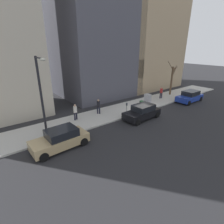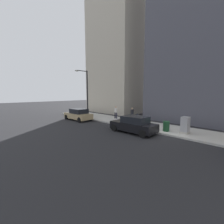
{
  "view_description": "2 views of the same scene",
  "coord_description": "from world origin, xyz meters",
  "px_view_note": "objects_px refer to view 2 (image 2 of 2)",
  "views": [
    {
      "loc": [
        -12.76,
        14.67,
        7.32
      ],
      "look_at": [
        -0.38,
        5.03,
        1.33
      ],
      "focal_mm": 28.0,
      "sensor_mm": 36.0,
      "label": 1
    },
    {
      "loc": [
        -11.84,
        -6.55,
        3.55
      ],
      "look_at": [
        -0.31,
        5.22,
        1.48
      ],
      "focal_mm": 24.0,
      "sensor_mm": 36.0,
      "label": 2
    }
  ],
  "objects_px": {
    "office_block_center": "(204,30)",
    "parked_car_tan": "(78,115)",
    "pedestrian_far_corner": "(116,112)",
    "office_tower_right": "(122,41)",
    "streetlamp": "(86,90)",
    "trash_bin": "(166,126)",
    "utility_box": "(185,125)",
    "pedestrian_midblock": "(132,114)",
    "parking_meter": "(137,119)",
    "parked_car_black": "(134,125)"
  },
  "relations": [
    {
      "from": "utility_box",
      "to": "pedestrian_far_corner",
      "type": "height_order",
      "value": "pedestrian_far_corner"
    },
    {
      "from": "parking_meter",
      "to": "office_block_center",
      "type": "distance_m",
      "value": 15.12
    },
    {
      "from": "parking_meter",
      "to": "office_tower_right",
      "type": "height_order",
      "value": "office_tower_right"
    },
    {
      "from": "pedestrian_far_corner",
      "to": "office_tower_right",
      "type": "bearing_deg",
      "value": 113.59
    },
    {
      "from": "parked_car_tan",
      "to": "parking_meter",
      "type": "relative_size",
      "value": 3.16
    },
    {
      "from": "utility_box",
      "to": "office_tower_right",
      "type": "bearing_deg",
      "value": 59.36
    },
    {
      "from": "pedestrian_midblock",
      "to": "trash_bin",
      "type": "bearing_deg",
      "value": 39.99
    },
    {
      "from": "streetlamp",
      "to": "trash_bin",
      "type": "relative_size",
      "value": 7.22
    },
    {
      "from": "utility_box",
      "to": "parking_meter",
      "type": "bearing_deg",
      "value": 101.03
    },
    {
      "from": "utility_box",
      "to": "trash_bin",
      "type": "distance_m",
      "value": 1.55
    },
    {
      "from": "utility_box",
      "to": "pedestrian_midblock",
      "type": "relative_size",
      "value": 0.86
    },
    {
      "from": "office_tower_right",
      "to": "pedestrian_far_corner",
      "type": "bearing_deg",
      "value": -142.56
    },
    {
      "from": "parked_car_black",
      "to": "parked_car_tan",
      "type": "distance_m",
      "value": 9.09
    },
    {
      "from": "utility_box",
      "to": "trash_bin",
      "type": "bearing_deg",
      "value": 105.19
    },
    {
      "from": "parked_car_tan",
      "to": "pedestrian_midblock",
      "type": "bearing_deg",
      "value": -59.45
    },
    {
      "from": "parked_car_black",
      "to": "parked_car_tan",
      "type": "height_order",
      "value": "same"
    },
    {
      "from": "parking_meter",
      "to": "parked_car_tan",
      "type": "bearing_deg",
      "value": 101.69
    },
    {
      "from": "streetlamp",
      "to": "office_block_center",
      "type": "height_order",
      "value": "office_block_center"
    },
    {
      "from": "trash_bin",
      "to": "pedestrian_midblock",
      "type": "relative_size",
      "value": 0.54
    },
    {
      "from": "parked_car_tan",
      "to": "parking_meter",
      "type": "xyz_separation_m",
      "value": [
        1.72,
        -8.3,
        0.24
      ]
    },
    {
      "from": "parked_car_black",
      "to": "office_tower_right",
      "type": "relative_size",
      "value": 0.16
    },
    {
      "from": "streetlamp",
      "to": "trash_bin",
      "type": "xyz_separation_m",
      "value": [
        0.62,
        -11.61,
        -3.42
      ]
    },
    {
      "from": "parked_car_tan",
      "to": "pedestrian_midblock",
      "type": "xyz_separation_m",
      "value": [
        3.84,
        -6.01,
        0.35
      ]
    },
    {
      "from": "pedestrian_midblock",
      "to": "pedestrian_far_corner",
      "type": "xyz_separation_m",
      "value": [
        0.01,
        2.81,
        0.0
      ]
    },
    {
      "from": "utility_box",
      "to": "parked_car_tan",
      "type": "bearing_deg",
      "value": 101.47
    },
    {
      "from": "parking_meter",
      "to": "office_block_center",
      "type": "bearing_deg",
      "value": -14.12
    },
    {
      "from": "utility_box",
      "to": "pedestrian_midblock",
      "type": "xyz_separation_m",
      "value": [
        1.27,
        6.65,
        0.24
      ]
    },
    {
      "from": "parked_car_tan",
      "to": "parked_car_black",
      "type": "bearing_deg",
      "value": -91.17
    },
    {
      "from": "parked_car_tan",
      "to": "office_block_center",
      "type": "height_order",
      "value": "office_block_center"
    },
    {
      "from": "parking_meter",
      "to": "pedestrian_far_corner",
      "type": "distance_m",
      "value": 5.52
    },
    {
      "from": "parked_car_tan",
      "to": "trash_bin",
      "type": "relative_size",
      "value": 4.73
    },
    {
      "from": "pedestrian_far_corner",
      "to": "parked_car_black",
      "type": "bearing_deg",
      "value": -46.19
    },
    {
      "from": "streetlamp",
      "to": "pedestrian_far_corner",
      "type": "bearing_deg",
      "value": -57.63
    },
    {
      "from": "pedestrian_midblock",
      "to": "office_tower_right",
      "type": "relative_size",
      "value": 0.06
    },
    {
      "from": "parking_meter",
      "to": "utility_box",
      "type": "xyz_separation_m",
      "value": [
        0.85,
        -4.36,
        -0.13
      ]
    },
    {
      "from": "streetlamp",
      "to": "pedestrian_midblock",
      "type": "distance_m",
      "value": 7.43
    },
    {
      "from": "parked_car_tan",
      "to": "pedestrian_far_corner",
      "type": "relative_size",
      "value": 2.57
    },
    {
      "from": "streetlamp",
      "to": "trash_bin",
      "type": "height_order",
      "value": "streetlamp"
    },
    {
      "from": "parking_meter",
      "to": "utility_box",
      "type": "relative_size",
      "value": 0.94
    },
    {
      "from": "parking_meter",
      "to": "streetlamp",
      "type": "bearing_deg",
      "value": 91.1
    },
    {
      "from": "streetlamp",
      "to": "office_block_center",
      "type": "relative_size",
      "value": 0.28
    },
    {
      "from": "parking_meter",
      "to": "trash_bin",
      "type": "height_order",
      "value": "parking_meter"
    },
    {
      "from": "pedestrian_midblock",
      "to": "parked_car_black",
      "type": "bearing_deg",
      "value": 7.5
    },
    {
      "from": "utility_box",
      "to": "pedestrian_far_corner",
      "type": "xyz_separation_m",
      "value": [
        1.28,
        9.45,
        0.24
      ]
    },
    {
      "from": "office_tower_right",
      "to": "parking_meter",
      "type": "bearing_deg",
      "value": -132.0
    },
    {
      "from": "streetlamp",
      "to": "office_block_center",
      "type": "distance_m",
      "value": 17.28
    },
    {
      "from": "parked_car_tan",
      "to": "office_block_center",
      "type": "distance_m",
      "value": 19.62
    },
    {
      "from": "streetlamp",
      "to": "pedestrian_far_corner",
      "type": "relative_size",
      "value": 3.92
    },
    {
      "from": "pedestrian_far_corner",
      "to": "office_block_center",
      "type": "height_order",
      "value": "office_block_center"
    },
    {
      "from": "office_block_center",
      "to": "parked_car_tan",
      "type": "bearing_deg",
      "value": 138.03
    }
  ]
}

